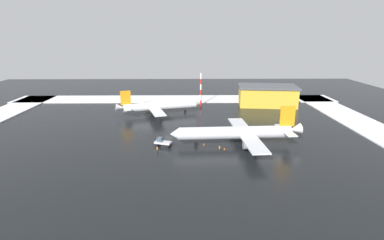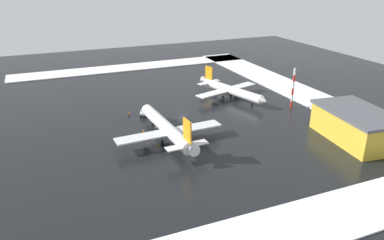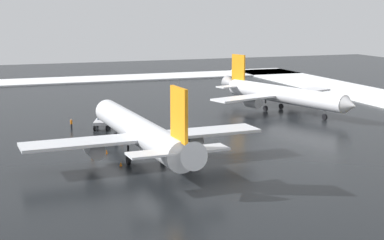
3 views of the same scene
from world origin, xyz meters
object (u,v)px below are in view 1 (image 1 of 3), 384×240
(airplane_parked_starboard, at_px, (159,106))
(antenna_mast, at_px, (201,90))
(pushback_tug, at_px, (162,142))
(cargo_hangar, at_px, (267,95))
(ground_crew_beside_wing, at_px, (220,148))
(traffic_cone_near_nose, at_px, (204,144))
(airplane_foreground_jet, at_px, (238,133))
(ground_crew_by_nose_gear, at_px, (157,149))
(traffic_cone_mid_line, at_px, (249,148))
(traffic_cone_wingtip_side, at_px, (225,149))

(airplane_parked_starboard, bearing_deg, antenna_mast, 24.58)
(pushback_tug, bearing_deg, cargo_hangar, -111.23)
(ground_crew_beside_wing, xyz_separation_m, traffic_cone_near_nose, (3.90, -5.06, -0.70))
(airplane_foreground_jet, relative_size, airplane_parked_starboard, 1.13)
(ground_crew_by_nose_gear, relative_size, traffic_cone_mid_line, 3.11)
(airplane_foreground_jet, bearing_deg, cargo_hangar, -115.85)
(airplane_parked_starboard, relative_size, traffic_cone_mid_line, 60.00)
(ground_crew_beside_wing, bearing_deg, traffic_cone_wingtip_side, 37.28)
(ground_crew_beside_wing, xyz_separation_m, traffic_cone_wingtip_side, (-1.53, -1.60, -0.70))
(ground_crew_by_nose_gear, relative_size, traffic_cone_wingtip_side, 3.11)
(airplane_parked_starboard, distance_m, cargo_hangar, 48.67)
(airplane_parked_starboard, height_order, traffic_cone_mid_line, airplane_parked_starboard)
(ground_crew_beside_wing, height_order, traffic_cone_mid_line, ground_crew_beside_wing)
(airplane_foreground_jet, bearing_deg, pushback_tug, -0.97)
(traffic_cone_near_nose, bearing_deg, antenna_mast, -91.40)
(pushback_tug, relative_size, traffic_cone_mid_line, 9.20)
(airplane_foreground_jet, relative_size, cargo_hangar, 1.40)
(antenna_mast, xyz_separation_m, traffic_cone_wingtip_side, (-4.23, 52.79, -6.81))
(airplane_parked_starboard, xyz_separation_m, pushback_tug, (-4.20, 35.01, -2.02))
(pushback_tug, relative_size, traffic_cone_near_nose, 9.20)
(ground_crew_by_nose_gear, height_order, traffic_cone_wingtip_side, ground_crew_by_nose_gear)
(ground_crew_by_nose_gear, height_order, antenna_mast, antenna_mast)
(ground_crew_by_nose_gear, height_order, traffic_cone_near_nose, ground_crew_by_nose_gear)
(airplane_parked_starboard, bearing_deg, airplane_foreground_jet, -70.02)
(antenna_mast, distance_m, traffic_cone_wingtip_side, 53.40)
(ground_crew_by_nose_gear, bearing_deg, cargo_hangar, -70.19)
(traffic_cone_mid_line, relative_size, traffic_cone_wingtip_side, 1.00)
(airplane_parked_starboard, xyz_separation_m, ground_crew_by_nose_gear, (-3.29, 39.85, -2.34))
(traffic_cone_mid_line, bearing_deg, traffic_cone_wingtip_side, 3.20)
(ground_crew_by_nose_gear, distance_m, antenna_mast, 56.83)
(airplane_parked_starboard, height_order, pushback_tug, airplane_parked_starboard)
(pushback_tug, bearing_deg, ground_crew_beside_wing, -177.21)
(airplane_foreground_jet, xyz_separation_m, traffic_cone_mid_line, (-2.67, 3.23, -3.38))
(ground_crew_by_nose_gear, bearing_deg, pushback_tug, -42.96)
(airplane_foreground_jet, distance_m, ground_crew_by_nose_gear, 23.03)
(traffic_cone_near_nose, xyz_separation_m, traffic_cone_wingtip_side, (-5.43, 3.46, 0.00))
(pushback_tug, bearing_deg, ground_crew_by_nose_gear, 97.98)
(antenna_mast, relative_size, traffic_cone_near_nose, 25.76)
(airplane_parked_starboard, distance_m, ground_crew_beside_wing, 44.17)
(airplane_parked_starboard, distance_m, traffic_cone_near_nose, 37.98)
(ground_crew_by_nose_gear, xyz_separation_m, traffic_cone_wingtip_side, (-17.99, -2.01, -0.70))
(antenna_mast, height_order, traffic_cone_mid_line, antenna_mast)
(pushback_tug, height_order, ground_crew_by_nose_gear, pushback_tug)
(airplane_foreground_jet, height_order, traffic_cone_wingtip_side, airplane_foreground_jet)
(ground_crew_beside_wing, bearing_deg, pushback_tug, 155.18)
(airplane_foreground_jet, bearing_deg, traffic_cone_near_nose, -2.16)
(airplane_foreground_jet, height_order, airplane_parked_starboard, airplane_foreground_jet)
(ground_crew_beside_wing, bearing_deg, cargo_hangar, 55.25)
(airplane_parked_starboard, bearing_deg, pushback_tug, -99.81)
(antenna_mast, bearing_deg, ground_crew_by_nose_gear, 75.90)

